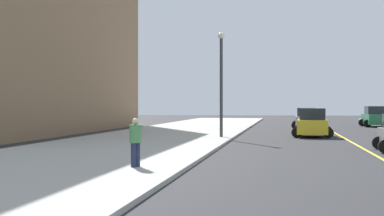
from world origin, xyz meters
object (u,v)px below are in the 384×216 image
object	(u,v)px
car_green_nearest	(376,117)
car_silver_fifth	(306,119)
street_lamp	(221,75)
pedestrian_walking_west	(135,140)
car_yellow_second	(312,124)

from	to	relation	value
car_green_nearest	car_silver_fifth	xyz separation A→B (m)	(-7.12, -5.61, -0.07)
car_silver_fifth	street_lamp	bearing A→B (deg)	-108.43
pedestrian_walking_west	car_yellow_second	bearing A→B (deg)	-166.55
car_silver_fifth	pedestrian_walking_west	size ratio (longest dim) A/B	2.69
car_green_nearest	pedestrian_walking_west	world-z (taller)	car_green_nearest
car_yellow_second	street_lamp	size ratio (longest dim) A/B	0.67
car_green_nearest	pedestrian_walking_west	size ratio (longest dim) A/B	2.90
car_silver_fifth	pedestrian_walking_west	distance (m)	34.47
car_yellow_second	street_lamp	world-z (taller)	street_lamp
car_green_nearest	car_yellow_second	size ratio (longest dim) A/B	1.04
car_green_nearest	car_yellow_second	bearing A→B (deg)	67.36
car_yellow_second	car_silver_fifth	xyz separation A→B (m)	(0.11, 13.14, -0.02)
car_silver_fifth	street_lamp	world-z (taller)	street_lamp
car_yellow_second	car_silver_fifth	distance (m)	13.14
car_yellow_second	pedestrian_walking_west	distance (m)	21.73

